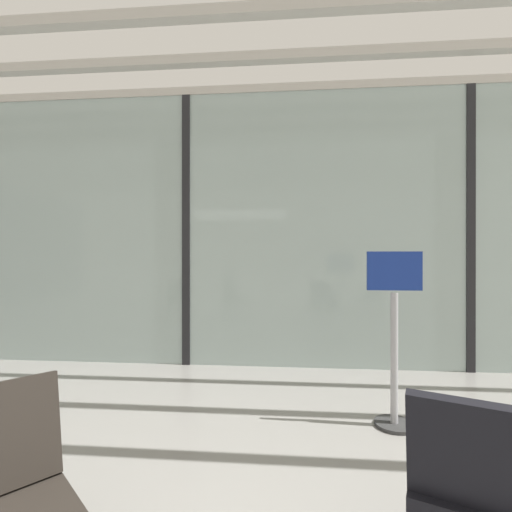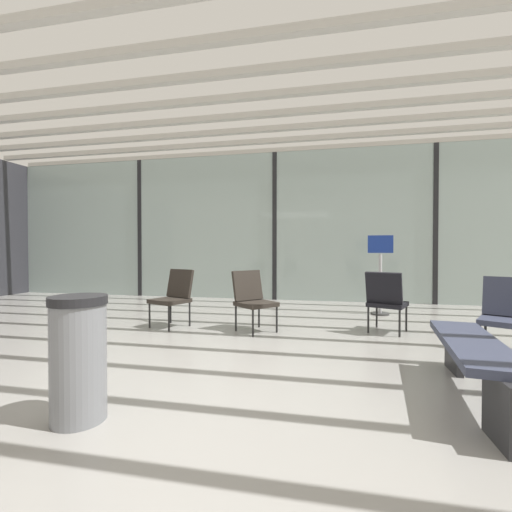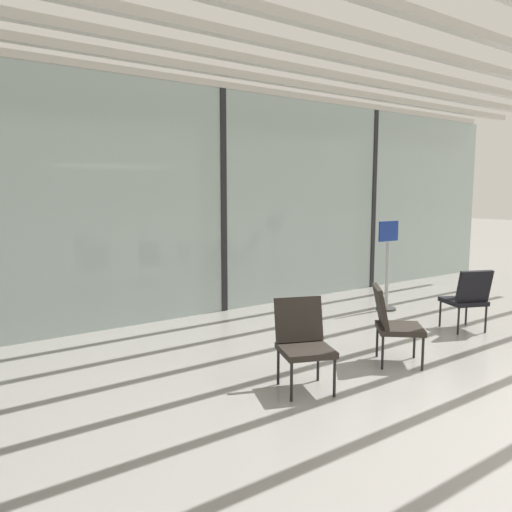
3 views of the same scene
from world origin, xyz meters
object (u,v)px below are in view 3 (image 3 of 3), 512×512
at_px(lounge_chair_2, 392,320).
at_px(info_sign, 387,268).
at_px(parked_airplane, 139,184).
at_px(lounge_chair_3, 468,296).
at_px(lounge_chair_1, 303,338).

xyz_separation_m(lounge_chair_2, info_sign, (2.00, 1.72, 0.18)).
distance_m(parked_airplane, lounge_chair_3, 7.51).
distance_m(lounge_chair_1, info_sign, 3.66).
height_order(parked_airplane, lounge_chair_3, parked_airplane).
bearing_deg(lounge_chair_2, lounge_chair_3, -41.23).
height_order(lounge_chair_1, lounge_chair_3, same).
relative_size(lounge_chair_1, lounge_chair_3, 1.00).
bearing_deg(info_sign, lounge_chair_3, -94.75).
bearing_deg(lounge_chair_1, info_sign, 48.76).
height_order(parked_airplane, lounge_chair_1, parked_airplane).
xyz_separation_m(lounge_chair_3, info_sign, (0.12, 1.49, 0.18)).
distance_m(lounge_chair_1, lounge_chair_2, 1.25).
bearing_deg(parked_airplane, lounge_chair_2, -91.29).
bearing_deg(info_sign, lounge_chair_2, -139.26).
xyz_separation_m(lounge_chair_2, lounge_chair_3, (1.87, 0.24, 0.00)).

